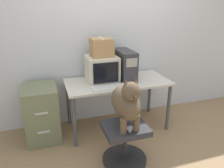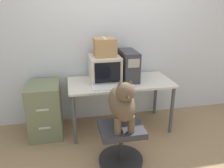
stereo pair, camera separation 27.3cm
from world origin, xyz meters
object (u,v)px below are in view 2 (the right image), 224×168
object	(u,v)px
pc_tower	(129,65)
filing_cabinet	(45,109)
crt_monitor	(105,68)
keyboard	(110,87)
cardboard_box	(105,47)
dog	(122,102)
office_chair	(121,143)

from	to	relation	value
pc_tower	filing_cabinet	bearing A→B (deg)	-178.81
crt_monitor	filing_cabinet	bearing A→B (deg)	-176.96
pc_tower	keyboard	world-z (taller)	pc_tower
crt_monitor	keyboard	size ratio (longest dim) A/B	0.93
cardboard_box	dog	bearing A→B (deg)	-87.91
crt_monitor	keyboard	xyz separation A→B (m)	(0.01, -0.32, -0.16)
dog	filing_cabinet	world-z (taller)	dog
dog	cardboard_box	distance (m)	0.97
pc_tower	keyboard	size ratio (longest dim) A/B	1.08
pc_tower	office_chair	bearing A→B (deg)	-110.24
keyboard	cardboard_box	size ratio (longest dim) A/B	1.58
filing_cabinet	keyboard	bearing A→B (deg)	-17.60
crt_monitor	keyboard	distance (m)	0.36
crt_monitor	keyboard	bearing A→B (deg)	-88.12
keyboard	office_chair	distance (m)	0.73
office_chair	filing_cabinet	distance (m)	1.22
pc_tower	keyboard	distance (m)	0.49
dog	keyboard	bearing A→B (deg)	92.23
crt_monitor	dog	bearing A→B (deg)	-87.90
office_chair	dog	size ratio (longest dim) A/B	0.88
cardboard_box	office_chair	bearing A→B (deg)	-87.88
office_chair	filing_cabinet	size ratio (longest dim) A/B	0.70
crt_monitor	filing_cabinet	xyz separation A→B (m)	(-0.87, -0.05, -0.54)
keyboard	filing_cabinet	xyz separation A→B (m)	(-0.88, 0.28, -0.37)
keyboard	cardboard_box	xyz separation A→B (m)	(-0.01, 0.33, 0.46)
cardboard_box	filing_cabinet	bearing A→B (deg)	-176.70
office_chair	cardboard_box	world-z (taller)	cardboard_box
pc_tower	office_chair	xyz separation A→B (m)	(-0.31, -0.84, -0.69)
keyboard	cardboard_box	bearing A→B (deg)	91.86
pc_tower	cardboard_box	world-z (taller)	cardboard_box
dog	cardboard_box	size ratio (longest dim) A/B	2.06
crt_monitor	filing_cabinet	distance (m)	1.02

